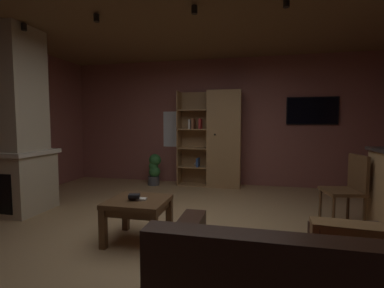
{
  "coord_description": "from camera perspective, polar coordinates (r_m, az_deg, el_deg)",
  "views": [
    {
      "loc": [
        0.74,
        -2.9,
        1.31
      ],
      "look_at": [
        0.0,
        0.4,
        1.05
      ],
      "focal_mm": 25.57,
      "sensor_mm": 36.0,
      "label": 1
    }
  ],
  "objects": [
    {
      "name": "track_light_spot_3",
      "position": [
        3.43,
        19.1,
        26.06
      ],
      "size": [
        0.07,
        0.07,
        0.09
      ],
      "primitive_type": "cylinder",
      "color": "black"
    },
    {
      "name": "bookshelf_cabinet",
      "position": [
        5.64,
        5.85,
        0.98
      ],
      "size": [
        1.3,
        0.41,
        1.96
      ],
      "color": "#A87F51",
      "rests_on": "ground"
    },
    {
      "name": "table_book_2",
      "position": [
        3.08,
        -11.98,
        -10.46
      ],
      "size": [
        0.13,
        0.11,
        0.03
      ],
      "primitive_type": "cube",
      "rotation": [
        0.0,
        0.0,
        0.23
      ],
      "color": "black",
      "rests_on": "coffee_table"
    },
    {
      "name": "coffee_table",
      "position": [
        3.16,
        -11.18,
        -12.86
      ],
      "size": [
        0.64,
        0.6,
        0.47
      ],
      "color": "brown",
      "rests_on": "ground"
    },
    {
      "name": "dining_chair",
      "position": [
        3.94,
        29.89,
        -7.62
      ],
      "size": [
        0.49,
        0.49,
        0.92
      ],
      "color": "brown",
      "rests_on": "ground"
    },
    {
      "name": "window_pane_back",
      "position": [
        6.04,
        -2.55,
        3.11
      ],
      "size": [
        0.76,
        0.01,
        0.78
      ],
      "primitive_type": "cube",
      "color": "white"
    },
    {
      "name": "table_book_1",
      "position": [
        3.12,
        -11.95,
        -10.71
      ],
      "size": [
        0.14,
        0.14,
        0.02
      ],
      "primitive_type": "cube",
      "rotation": [
        0.0,
        0.0,
        0.3
      ],
      "color": "black",
      "rests_on": "coffee_table"
    },
    {
      "name": "floor",
      "position": [
        3.27,
        -1.61,
        -19.39
      ],
      "size": [
        6.51,
        5.86,
        0.02
      ],
      "primitive_type": "cube",
      "color": "tan",
      "rests_on": "ground"
    },
    {
      "name": "wall_mounted_tv",
      "position": [
        5.92,
        23.77,
        6.36
      ],
      "size": [
        0.96,
        0.06,
        0.54
      ],
      "color": "black"
    },
    {
      "name": "track_light_spot_1",
      "position": [
        3.86,
        -19.31,
        23.55
      ],
      "size": [
        0.07,
        0.07,
        0.09
      ],
      "primitive_type": "cylinder",
      "color": "black"
    },
    {
      "name": "track_light_spot_0",
      "position": [
        4.56,
        -31.63,
        20.06
      ],
      "size": [
        0.07,
        0.07,
        0.09
      ],
      "primitive_type": "cylinder",
      "color": "black"
    },
    {
      "name": "table_book_0",
      "position": [
        3.1,
        -10.43,
        -11.22
      ],
      "size": [
        0.11,
        0.09,
        0.02
      ],
      "primitive_type": "cube",
      "rotation": [
        0.0,
        0.0,
        0.08
      ],
      "color": "beige",
      "rests_on": "coffee_table"
    },
    {
      "name": "track_light_spot_2",
      "position": [
        3.45,
        0.51,
        26.2
      ],
      "size": [
        0.07,
        0.07,
        0.09
      ],
      "primitive_type": "cylinder",
      "color": "black"
    },
    {
      "name": "potted_floor_plant",
      "position": [
        5.85,
        -7.87,
        -5.15
      ],
      "size": [
        0.27,
        0.27,
        0.66
      ],
      "color": "#4C4C51",
      "rests_on": "ground"
    },
    {
      "name": "wall_back",
      "position": [
        5.91,
        5.42,
        4.58
      ],
      "size": [
        6.63,
        0.06,
        2.66
      ],
      "primitive_type": "cube",
      "color": "#8E544C",
      "rests_on": "ground"
    },
    {
      "name": "stone_fireplace",
      "position": [
        4.79,
        -33.44,
        2.38
      ],
      "size": [
        0.99,
        0.82,
        2.66
      ],
      "color": "#BCAD8E",
      "rests_on": "ground"
    }
  ]
}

